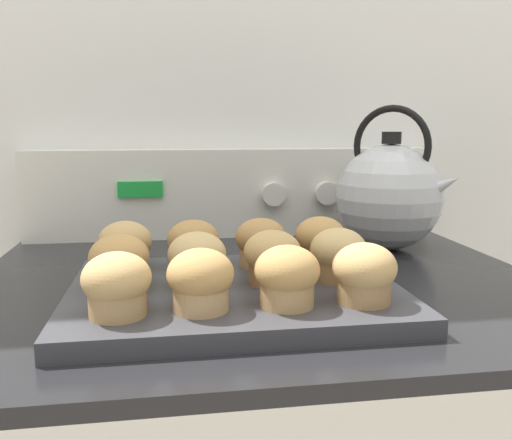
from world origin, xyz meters
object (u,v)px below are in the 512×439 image
at_px(muffin_pan, 235,294).
at_px(muffin_r2_c2, 261,242).
at_px(muffin_r1_c3, 338,255).
at_px(muffin_r1_c2, 272,257).
at_px(muffin_r1_c1, 197,260).
at_px(muffin_r2_c0, 125,246).
at_px(muffin_r2_c1, 193,244).
at_px(muffin_r2_c3, 320,240).
at_px(muffin_r0_c2, 286,276).
at_px(tea_kettle, 390,195).
at_px(muffin_r0_c0, 117,285).
at_px(muffin_r0_c3, 364,273).
at_px(muffin_r1_c0, 119,263).
at_px(muffin_r0_c1, 201,280).

distance_m(muffin_pan, muffin_r2_c2, 0.11).
bearing_deg(muffin_r1_c3, muffin_r1_c2, -179.14).
bearing_deg(muffin_r1_c3, muffin_pan, -179.93).
xyz_separation_m(muffin_r1_c1, muffin_r1_c3, (0.17, -0.00, 0.00)).
xyz_separation_m(muffin_pan, muffin_r2_c0, (-0.13, 0.09, 0.04)).
xyz_separation_m(muffin_r1_c1, muffin_r1_c2, (0.09, -0.00, 0.00)).
relative_size(muffin_r2_c1, muffin_r2_c3, 1.00).
relative_size(muffin_pan, muffin_r1_c2, 5.63).
distance_m(muffin_r0_c2, muffin_r1_c3, 0.12).
bearing_deg(muffin_r2_c0, muffin_r1_c2, -26.82).
distance_m(muffin_r2_c0, tea_kettle, 0.46).
relative_size(muffin_pan, tea_kettle, 1.59).
xyz_separation_m(muffin_r0_c0, muffin_r1_c1, (0.08, 0.09, 0.00)).
xyz_separation_m(muffin_r0_c3, muffin_r1_c0, (-0.26, 0.09, 0.00)).
bearing_deg(muffin_r0_c3, tea_kettle, 63.54).
relative_size(muffin_r2_c0, tea_kettle, 0.28).
bearing_deg(muffin_r0_c2, muffin_r2_c0, 135.68).
bearing_deg(tea_kettle, muffin_r1_c3, -124.22).
bearing_deg(muffin_r2_c3, muffin_r2_c0, 178.97).
bearing_deg(muffin_r2_c3, muffin_r2_c1, 179.67).
bearing_deg(muffin_r0_c2, muffin_r0_c1, -179.72).
relative_size(muffin_r1_c3, muffin_r2_c3, 1.00).
height_order(muffin_r0_c1, muffin_r2_c2, same).
xyz_separation_m(muffin_r1_c1, muffin_r2_c2, (0.09, 0.08, 0.00)).
distance_m(muffin_r1_c1, muffin_r2_c0, 0.12).
height_order(muffin_r0_c1, muffin_r0_c3, same).
distance_m(muffin_r0_c1, muffin_r1_c1, 0.09).
height_order(muffin_r0_c2, muffin_r2_c1, same).
bearing_deg(muffin_r0_c0, muffin_r2_c3, 33.99).
bearing_deg(muffin_r0_c3, muffin_r2_c1, 135.54).
relative_size(muffin_r2_c3, tea_kettle, 0.28).
bearing_deg(tea_kettle, muffin_r1_c0, -150.29).
distance_m(muffin_r1_c1, muffin_r2_c3, 0.19).
bearing_deg(muffin_r1_c3, muffin_r0_c0, -160.93).
bearing_deg(muffin_r0_c3, muffin_r0_c0, -179.49).
height_order(muffin_r1_c3, muffin_r2_c1, same).
bearing_deg(muffin_r2_c2, muffin_r2_c0, 178.45).
distance_m(muffin_r1_c1, muffin_r2_c1, 0.08).
xyz_separation_m(muffin_r2_c0, muffin_r2_c3, (0.26, -0.00, 0.00)).
relative_size(muffin_r0_c1, muffin_r0_c2, 1.00).
distance_m(muffin_pan, muffin_r1_c1, 0.06).
xyz_separation_m(muffin_pan, muffin_r1_c2, (0.05, -0.00, 0.04)).
relative_size(muffin_pan, muffin_r0_c3, 5.63).
distance_m(muffin_pan, tea_kettle, 0.39).
distance_m(muffin_r0_c0, muffin_r1_c1, 0.12).
bearing_deg(muffin_r2_c3, muffin_r1_c1, -154.45).
bearing_deg(muffin_r2_c1, muffin_pan, -62.38).
distance_m(muffin_r0_c2, muffin_r2_c2, 0.17).
relative_size(muffin_r0_c1, muffin_r1_c0, 1.00).
height_order(muffin_r0_c1, muffin_r1_c2, same).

